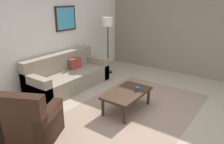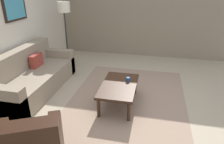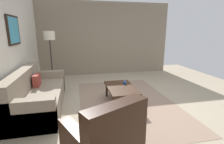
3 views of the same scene
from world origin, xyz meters
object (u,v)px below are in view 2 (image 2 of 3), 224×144
at_px(coffee_table, 119,87).
at_px(framed_artwork, 14,5).
at_px(cup, 128,79).
at_px(lamp_standing, 64,14).
at_px(couch_main, 30,78).

bearing_deg(coffee_table, framed_artwork, 75.57).
height_order(cup, lamp_standing, lamp_standing).
height_order(coffee_table, framed_artwork, framed_artwork).
distance_m(coffee_table, cup, 0.24).
xyz_separation_m(couch_main, framed_artwork, (0.47, 0.42, 1.43)).
distance_m(coffee_table, lamp_standing, 2.66).
bearing_deg(lamp_standing, cup, -128.55).
xyz_separation_m(cup, lamp_standing, (1.52, 1.91, 0.96)).
bearing_deg(lamp_standing, couch_main, 173.29).
height_order(coffee_table, cup, cup).
relative_size(coffee_table, framed_artwork, 1.60).
height_order(couch_main, cup, couch_main).
height_order(couch_main, lamp_standing, lamp_standing).
xyz_separation_m(couch_main, cup, (0.04, -2.09, 0.15)).
distance_m(couch_main, lamp_standing, 1.93).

